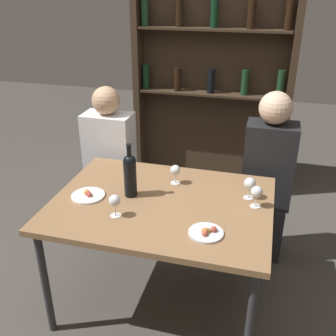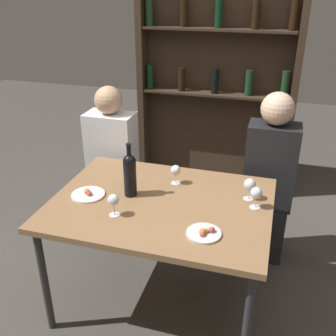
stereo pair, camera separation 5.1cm
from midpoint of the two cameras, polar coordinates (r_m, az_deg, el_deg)
The scene contains 12 objects.
ground_plane at distance 2.77m, azimuth -1.37°, elevation -18.34°, with size 10.00×10.00×0.00m, color #47423D.
dining_table at distance 2.34m, azimuth -1.54°, elevation -6.13°, with size 1.27×0.95×0.75m.
wine_rack_wall at distance 3.74m, azimuth 6.12°, elevation 14.84°, with size 1.48×0.21×2.36m.
wine_bottle at distance 2.31m, azimuth -6.17°, elevation -0.80°, with size 0.08×0.08×0.33m.
wine_glass_0 at distance 2.15m, azimuth -8.43°, elevation -4.82°, with size 0.07×0.07×0.13m.
wine_glass_1 at distance 2.34m, azimuth 11.16°, elevation -2.28°, with size 0.07×0.07×0.13m.
wine_glass_2 at distance 2.26m, azimuth 12.12°, elevation -3.49°, with size 0.07×0.07×0.13m.
wine_glass_3 at distance 2.46m, azimuth 0.48°, elevation -0.40°, with size 0.06×0.06×0.13m.
food_plate_0 at distance 2.03m, azimuth 4.87°, elevation -9.30°, with size 0.18×0.18×0.04m.
food_plate_1 at distance 2.40m, azimuth -12.14°, elevation -3.87°, with size 0.20×0.20×0.04m.
seated_person_left at distance 3.13m, azimuth -8.78°, elevation 0.09°, with size 0.37×0.22×1.23m.
seated_person_right at distance 2.88m, azimuth 13.61°, elevation -2.02°, with size 0.34×0.22×1.27m.
Camera 1 is at (0.55, -1.90, 1.93)m, focal length 42.00 mm.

